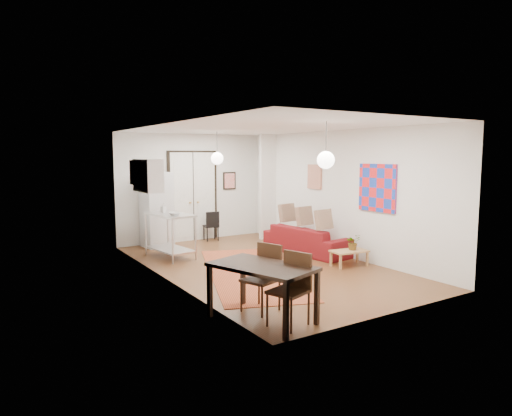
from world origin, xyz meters
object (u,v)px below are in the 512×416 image
kitchen_counter (170,228)px  fridge (156,210)px  sofa (307,240)px  dining_chair_near (257,272)px  dining_table (262,271)px  black_side_chair (210,223)px  coffee_table (349,252)px  dining_chair_far (284,283)px

kitchen_counter → fridge: fridge is taller
sofa → dining_chair_near: bearing=122.8°
sofa → kitchen_counter: kitchen_counter is taller
dining_table → black_side_chair: 6.31m
coffee_table → fridge: size_ratio=0.43×
coffee_table → dining_chair_far: (-3.08, -1.93, 0.28)m
fridge → dining_chair_far: fridge is taller
dining_chair_near → dining_chair_far: size_ratio=1.00×
coffee_table → dining_chair_far: size_ratio=0.82×
sofa → kitchen_counter: bearing=58.1°
sofa → kitchen_counter: (-2.95, 1.31, 0.35)m
sofa → fridge: bearing=37.7°
dining_chair_far → kitchen_counter: bearing=159.2°
dining_chair_near → black_side_chair: (1.93, 5.49, -0.11)m
fridge → black_side_chair: fridge is taller
sofa → dining_chair_far: dining_chair_far is taller
coffee_table → dining_table: bearing=-152.8°
kitchen_counter → fridge: 1.42m
fridge → dining_table: 5.90m
dining_chair_far → sofa: bearing=119.0°
coffee_table → dining_chair_near: bearing=-158.2°
dining_table → sofa: bearing=43.5°
black_side_chair → coffee_table: bearing=114.0°
coffee_table → dining_table: 3.71m
coffee_table → dining_chair_far: 3.65m
kitchen_counter → black_side_chair: (1.73, 1.46, -0.21)m
fridge → black_side_chair: bearing=-2.2°
kitchen_counter → dining_table: 4.50m
sofa → dining_chair_near: (-3.15, -2.72, 0.26)m
sofa → coffee_table: bearing=169.4°
sofa → black_side_chair: size_ratio=2.75×
dining_table → fridge: bearing=84.2°
dining_chair_far → black_side_chair: 6.48m
coffee_table → dining_table: dining_table is taller
sofa → kitchen_counter: size_ratio=1.58×
kitchen_counter → dining_chair_near: kitchen_counter is taller
fridge → dining_table: (-0.59, -5.86, -0.23)m
kitchen_counter → dining_table: bearing=-103.1°
kitchen_counter → fridge: bearing=74.1°
dining_table → dining_chair_near: bearing=66.2°
coffee_table → dining_chair_near: size_ratio=0.82×
sofa → coffee_table: (-0.07, -1.49, -0.03)m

